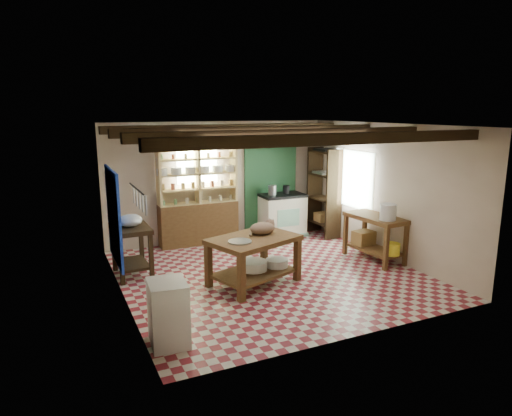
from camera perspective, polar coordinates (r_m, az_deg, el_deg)
name	(u,v)px	position (r m, az deg, el deg)	size (l,w,h in m)	color
floor	(269,274)	(8.16, 1.68, -8.30)	(5.00, 5.00, 0.02)	maroon
ceiling	(270,125)	(7.65, 1.81, 10.34)	(5.00, 5.00, 0.02)	#47484D
wall_back	(219,181)	(10.06, -4.64, 3.34)	(5.00, 0.04, 2.60)	beige
wall_front	(361,239)	(5.74, 12.99, -3.81)	(5.00, 0.04, 2.60)	beige
wall_left	(119,216)	(7.07, -16.71, -0.98)	(0.04, 5.00, 2.60)	beige
wall_right	(385,191)	(9.17, 15.87, 2.03)	(0.04, 5.00, 2.60)	beige
ceiling_beams	(270,132)	(7.65, 1.80, 9.44)	(5.00, 3.80, 0.15)	#302010
blue_wall_patch	(114,216)	(7.99, -17.36, -1.00)	(0.04, 1.40, 1.60)	#1738AD
green_wall_patch	(271,180)	(10.53, 1.83, 3.50)	(1.30, 0.04, 2.30)	#20522D
window_back	(197,164)	(9.83, -7.38, 5.42)	(0.90, 0.02, 0.80)	white
window_right	(353,179)	(9.91, 12.07, 3.56)	(0.02, 1.30, 1.20)	white
utensil_rail	(137,198)	(5.82, -14.68, 1.19)	(0.06, 0.90, 0.28)	black
pot_rack	(279,141)	(10.06, 2.95, 8.40)	(0.86, 0.12, 0.36)	black
shelving_unit	(198,194)	(9.74, -7.26, 1.79)	(1.70, 0.34, 2.20)	#D9BF7D
tall_rack	(324,192)	(10.51, 8.49, 1.97)	(0.40, 0.86, 2.00)	#302010
work_table	(254,261)	(7.60, -0.28, -6.59)	(1.41, 0.94, 0.80)	brown
stove	(282,215)	(10.46, 3.26, -0.85)	(0.99, 0.67, 0.97)	white
prep_table	(132,251)	(8.24, -15.25, -5.20)	(0.60, 0.88, 0.89)	#302010
white_cabinet	(168,313)	(5.85, -10.91, -12.77)	(0.45, 0.54, 0.81)	silver
right_counter	(375,238)	(9.05, 14.60, -3.64)	(0.61, 1.22, 0.87)	brown
cat	(262,228)	(7.66, 0.82, -2.54)	(0.44, 0.33, 0.20)	#8E6C53
steel_tray	(240,241)	(7.22, -2.04, -4.21)	(0.38, 0.38, 0.02)	#9A9AA1
basin_large	(254,265)	(7.70, -0.27, -7.19)	(0.45, 0.45, 0.16)	silver
basin_small	(277,263)	(7.87, 2.62, -6.86)	(0.38, 0.38, 0.13)	silver
kettle_left	(272,190)	(10.24, 2.05, 2.27)	(0.19, 0.19, 0.22)	#9A9AA1
kettle_right	(286,190)	(10.39, 3.79, 2.32)	(0.15, 0.15, 0.19)	black
enamel_bowl	(130,220)	(8.10, -15.47, -1.50)	(0.41, 0.41, 0.21)	silver
white_bucket	(388,212)	(8.64, 16.17, -0.48)	(0.30, 0.30, 0.30)	silver
wicker_basket	(364,238)	(9.28, 13.30, -3.63)	(0.39, 0.31, 0.27)	olive
yellow_tub	(392,249)	(8.78, 16.60, -4.92)	(0.29, 0.29, 0.22)	yellow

